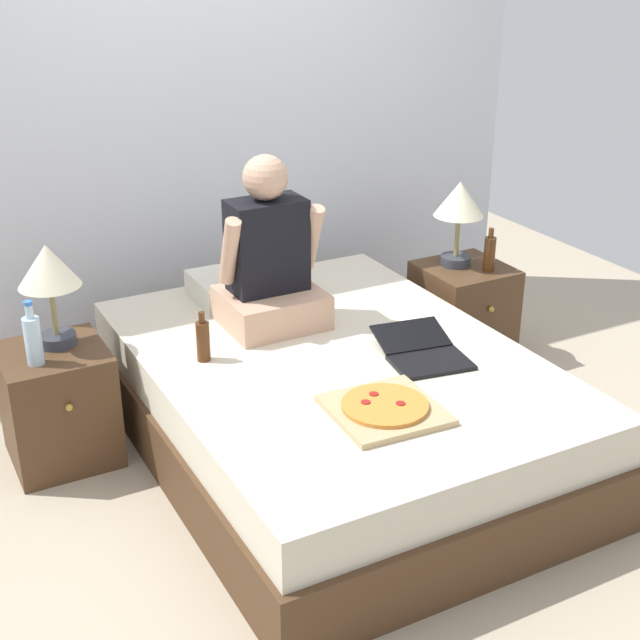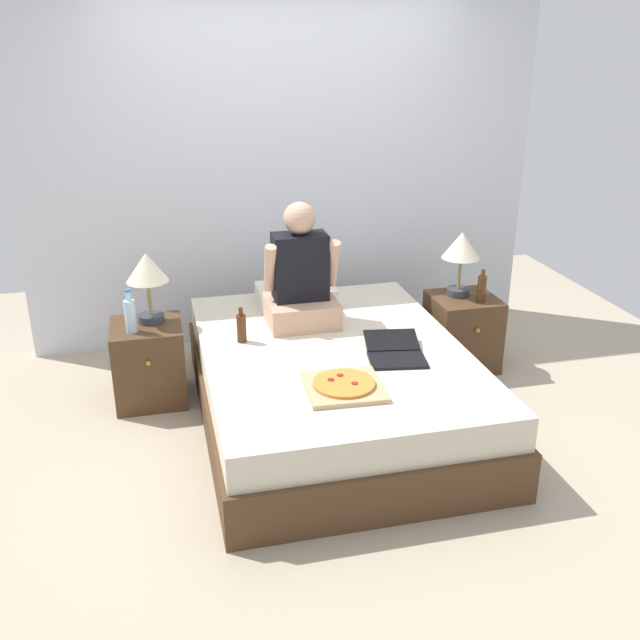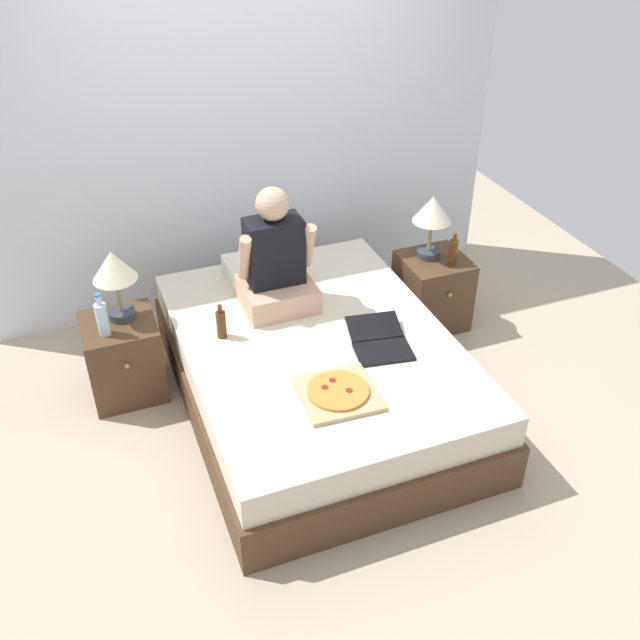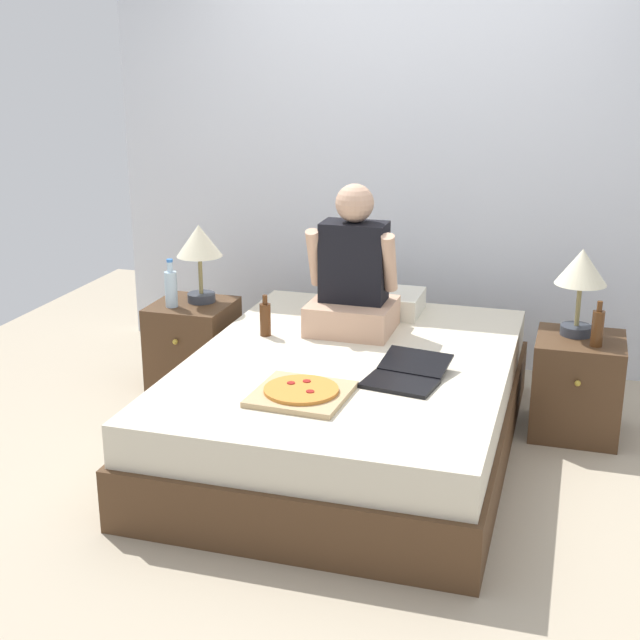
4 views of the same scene
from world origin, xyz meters
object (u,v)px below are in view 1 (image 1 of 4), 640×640
Objects in this scene: lamp_on_right_nightstand at (459,205)px; person_seated at (269,264)px; laptop at (424,354)px; bed at (334,404)px; beer_bottle at (490,253)px; water_bottle at (33,339)px; nightstand_left at (59,405)px; nightstand_right at (462,312)px; beer_bottle_on_bed at (203,340)px; lamp_on_left_nightstand at (49,273)px; pizza_box at (385,409)px.

person_seated is at bearing -173.13° from lamp_on_right_nightstand.
bed is at bearing 146.40° from laptop.
lamp_on_right_nightstand is at bearing 123.69° from beer_bottle.
lamp_on_right_nightstand reaches higher than water_bottle.
bed is 1.20m from nightstand_left.
nightstand_left is at bearing 48.35° from water_bottle.
nightstand_left is 2.15m from nightstand_right.
beer_bottle is at bearing 7.25° from beer_bottle_on_bed.
nightstand_left is at bearing 151.10° from beer_bottle_on_bed.
lamp_on_right_nightstand is (-0.03, 0.05, 0.59)m from nightstand_right.
water_bottle is 0.61× the size of lamp_on_right_nightstand.
nightstand_left is 0.66× the size of person_seated.
nightstand_right is 1.65m from beer_bottle_on_bed.
water_bottle reaches higher than nightstand_left.
lamp_on_left_nightstand is at bearing 178.64° from nightstand_right.
beer_bottle is 0.29× the size of person_seated.
beer_bottle_on_bed is at bearing -28.90° from nightstand_left.
person_seated is (0.94, -0.14, -0.08)m from lamp_on_left_nightstand.
lamp_on_left_nightstand is 0.95m from person_seated.
nightstand_left is at bearing 174.85° from person_seated.
water_bottle is 1.20× the size of beer_bottle.
laptop is at bearing -27.76° from nightstand_left.
bed is at bearing -25.91° from nightstand_left.
lamp_on_right_nightstand is 1.16m from person_seated.
laptop is at bearing -133.03° from lamp_on_right_nightstand.
lamp_on_right_nightstand is (2.20, 0.14, 0.22)m from water_bottle.
person_seated reaches higher than lamp_on_left_nightstand.
pizza_box is at bearing -46.50° from nightstand_left.
nightstand_right is 1.13× the size of laptop.
lamp_on_left_nightstand is 0.69m from beer_bottle_on_bed.
laptop is at bearing -30.07° from lamp_on_left_nightstand.
nightstand_left is at bearing 180.00° from nightstand_right.
person_seated reaches higher than pizza_box.
beer_bottle_on_bed is at bearing -18.96° from water_bottle.
lamp_on_right_nightstand is at bearing 6.87° from person_seated.
beer_bottle_on_bed reaches higher than nightstand_right.
nightstand_right is 1.15× the size of lamp_on_right_nightstand.
lamp_on_left_nightstand reaches higher than pizza_box.
laptop is 1.09× the size of pizza_box.
laptop is (0.32, -0.21, 0.26)m from bed.
pizza_box is (-1.23, -0.95, -0.11)m from beer_bottle.
pizza_box is (1.08, -0.96, -0.13)m from water_bottle.
water_bottle is at bearing -179.89° from person_seated.
person_seated is (-1.18, -0.09, 0.51)m from nightstand_right.
laptop reaches higher than bed.
lamp_on_left_nightstand is (-1.04, 0.57, 0.61)m from bed.
pizza_box is at bearing -48.99° from lamp_on_left_nightstand.
nightstand_left is 2.25m from beer_bottle.
laptop is at bearing -23.59° from water_bottle.
lamp_on_left_nightstand is at bearing 149.93° from laptop.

